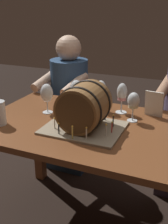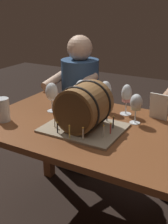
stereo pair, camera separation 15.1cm
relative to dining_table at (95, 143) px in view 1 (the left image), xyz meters
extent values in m
cube|color=brown|center=(0.00, 0.00, 0.10)|extent=(1.34, 0.81, 0.03)
cube|color=brown|center=(-0.61, 0.34, -0.27)|extent=(0.07, 0.07, 0.69)
cube|color=gray|center=(-0.04, -0.06, 0.12)|extent=(0.43, 0.34, 0.01)
cylinder|color=brown|center=(-0.04, -0.06, 0.25)|extent=(0.24, 0.25, 0.24)
cylinder|color=#4F371E|center=(-0.04, -0.19, 0.25)|extent=(0.21, 0.00, 0.21)
cylinder|color=#4F371E|center=(-0.04, 0.06, 0.25)|extent=(0.21, 0.00, 0.21)
torus|color=black|center=(-0.04, -0.13, 0.25)|extent=(0.26, 0.01, 0.26)
torus|color=black|center=(-0.04, 0.01, 0.25)|extent=(0.26, 0.01, 0.26)
cylinder|color=#D64C47|center=(0.12, -0.07, 0.15)|extent=(0.01, 0.01, 0.05)
sphere|color=#F9C64C|center=(0.12, -0.07, 0.18)|extent=(0.01, 0.01, 0.01)
cylinder|color=black|center=(0.10, 0.00, 0.16)|extent=(0.01, 0.01, 0.06)
sphere|color=#F9C64C|center=(0.10, 0.00, 0.19)|extent=(0.01, 0.01, 0.01)
cylinder|color=black|center=(0.03, 0.07, 0.16)|extent=(0.01, 0.01, 0.07)
sphere|color=#F9C64C|center=(0.03, 0.07, 0.20)|extent=(0.01, 0.01, 0.01)
cylinder|color=#EAD666|center=(-0.06, 0.09, 0.15)|extent=(0.01, 0.01, 0.05)
sphere|color=#F9C64C|center=(-0.06, 0.09, 0.18)|extent=(0.01, 0.01, 0.01)
cylinder|color=silver|center=(-0.12, 0.08, 0.15)|extent=(0.01, 0.01, 0.05)
sphere|color=#F9C64C|center=(-0.12, 0.08, 0.18)|extent=(0.01, 0.01, 0.01)
cylinder|color=#D64C47|center=(-0.19, 0.01, 0.16)|extent=(0.01, 0.01, 0.06)
sphere|color=#F9C64C|center=(-0.19, 0.01, 0.19)|extent=(0.01, 0.01, 0.01)
cylinder|color=#D64C47|center=(-0.20, -0.05, 0.15)|extent=(0.01, 0.01, 0.06)
sphere|color=#F9C64C|center=(-0.20, -0.05, 0.19)|extent=(0.01, 0.01, 0.01)
cylinder|color=silver|center=(-0.18, -0.14, 0.15)|extent=(0.01, 0.01, 0.05)
sphere|color=#F9C64C|center=(-0.18, -0.14, 0.18)|extent=(0.01, 0.01, 0.01)
cylinder|color=black|center=(-0.13, -0.20, 0.15)|extent=(0.01, 0.01, 0.05)
sphere|color=#F9C64C|center=(-0.13, -0.20, 0.18)|extent=(0.01, 0.01, 0.01)
cylinder|color=#EAD666|center=(-0.04, -0.22, 0.16)|extent=(0.01, 0.01, 0.06)
sphere|color=#F9C64C|center=(-0.04, -0.22, 0.19)|extent=(0.01, 0.01, 0.01)
cylinder|color=silver|center=(0.03, -0.20, 0.16)|extent=(0.01, 0.01, 0.06)
sphere|color=#F9C64C|center=(0.03, -0.20, 0.19)|extent=(0.01, 0.01, 0.01)
cylinder|color=silver|center=(0.11, -0.13, 0.16)|extent=(0.01, 0.01, 0.06)
sphere|color=#F9C64C|center=(0.11, -0.13, 0.19)|extent=(0.01, 0.01, 0.01)
cylinder|color=white|center=(0.08, 0.25, 0.12)|extent=(0.07, 0.07, 0.00)
cylinder|color=white|center=(0.08, 0.25, 0.16)|extent=(0.01, 0.01, 0.08)
ellipsoid|color=white|center=(0.08, 0.25, 0.25)|extent=(0.06, 0.06, 0.11)
cylinder|color=pink|center=(0.08, 0.25, 0.21)|extent=(0.05, 0.05, 0.03)
cylinder|color=white|center=(-0.35, 0.07, 0.12)|extent=(0.07, 0.07, 0.00)
cylinder|color=white|center=(-0.35, 0.07, 0.15)|extent=(0.01, 0.01, 0.07)
ellipsoid|color=white|center=(-0.35, 0.07, 0.24)|extent=(0.08, 0.08, 0.12)
cylinder|color=white|center=(0.18, 0.15, 0.12)|extent=(0.06, 0.06, 0.00)
cylinder|color=white|center=(0.18, 0.15, 0.16)|extent=(0.01, 0.01, 0.08)
ellipsoid|color=white|center=(0.18, 0.15, 0.24)|extent=(0.07, 0.07, 0.09)
cylinder|color=beige|center=(0.18, 0.15, 0.21)|extent=(0.06, 0.06, 0.02)
cylinder|color=white|center=(-0.06, 0.24, 0.12)|extent=(0.06, 0.06, 0.00)
cylinder|color=white|center=(-0.06, 0.24, 0.16)|extent=(0.01, 0.01, 0.08)
ellipsoid|color=white|center=(-0.06, 0.24, 0.25)|extent=(0.07, 0.07, 0.12)
cylinder|color=maroon|center=(-0.06, 0.24, 0.22)|extent=(0.06, 0.06, 0.05)
cylinder|color=white|center=(-0.21, 0.20, 0.12)|extent=(0.07, 0.07, 0.00)
cylinder|color=white|center=(-0.21, 0.20, 0.16)|extent=(0.01, 0.01, 0.08)
ellipsoid|color=white|center=(-0.21, 0.20, 0.26)|extent=(0.08, 0.08, 0.11)
cylinder|color=#C6842D|center=(-0.21, 0.20, 0.22)|extent=(0.06, 0.06, 0.03)
cube|color=silver|center=(0.28, 0.27, 0.19)|extent=(0.11, 0.04, 0.16)
cube|color=#1B2D46|center=(-0.48, 0.64, -0.39)|extent=(0.34, 0.32, 0.45)
cylinder|color=#2D4C75|center=(-0.48, 0.64, 0.09)|extent=(0.34, 0.34, 0.51)
sphere|color=beige|center=(-0.48, 0.64, 0.43)|extent=(0.20, 0.20, 0.20)
cylinder|color=beige|center=(-0.36, 0.49, 0.19)|extent=(0.11, 0.31, 0.14)
cylinder|color=beige|center=(-0.63, 0.52, 0.19)|extent=(0.11, 0.31, 0.14)
cylinder|color=#A87A5B|center=(0.30, 0.53, 0.23)|extent=(0.11, 0.31, 0.14)
camera|label=1|loc=(0.51, -1.35, 0.76)|focal=44.72mm
camera|label=2|loc=(0.64, -1.29, 0.76)|focal=44.72mm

